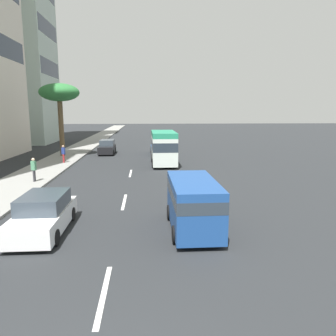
{
  "coord_description": "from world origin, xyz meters",
  "views": [
    {
      "loc": [
        -3.66,
        -1.23,
        5.15
      ],
      "look_at": [
        18.28,
        -2.82,
        1.24
      ],
      "focal_mm": 34.34,
      "sensor_mm": 36.0,
      "label": 1
    }
  ],
  "objects_px": {
    "car_lead": "(159,148)",
    "car_second": "(107,147)",
    "van_third": "(193,202)",
    "palm_tree": "(59,94)",
    "pedestrian_mid_block": "(34,168)",
    "minibus_fifth": "(164,147)",
    "pedestrian_near_lamp": "(63,153)",
    "car_fourth": "(43,215)"
  },
  "relations": [
    {
      "from": "minibus_fifth",
      "to": "palm_tree",
      "type": "relative_size",
      "value": 0.75
    },
    {
      "from": "car_second",
      "to": "palm_tree",
      "type": "height_order",
      "value": "palm_tree"
    },
    {
      "from": "car_fourth",
      "to": "car_lead",
      "type": "bearing_deg",
      "value": 166.42
    },
    {
      "from": "car_fourth",
      "to": "pedestrian_mid_block",
      "type": "distance_m",
      "value": 10.34
    },
    {
      "from": "car_fourth",
      "to": "pedestrian_near_lamp",
      "type": "distance_m",
      "value": 18.68
    },
    {
      "from": "car_fourth",
      "to": "van_third",
      "type": "bearing_deg",
      "value": 87.91
    },
    {
      "from": "minibus_fifth",
      "to": "car_lead",
      "type": "bearing_deg",
      "value": 1.0
    },
    {
      "from": "car_fourth",
      "to": "palm_tree",
      "type": "relative_size",
      "value": 0.58
    },
    {
      "from": "car_lead",
      "to": "car_fourth",
      "type": "xyz_separation_m",
      "value": [
        -25.1,
        6.06,
        0.03
      ]
    },
    {
      "from": "car_fourth",
      "to": "minibus_fifth",
      "type": "distance_m",
      "value": 18.38
    },
    {
      "from": "car_lead",
      "to": "pedestrian_mid_block",
      "type": "relative_size",
      "value": 2.8
    },
    {
      "from": "car_lead",
      "to": "pedestrian_near_lamp",
      "type": "height_order",
      "value": "pedestrian_near_lamp"
    },
    {
      "from": "pedestrian_near_lamp",
      "to": "minibus_fifth",
      "type": "bearing_deg",
      "value": -174.91
    },
    {
      "from": "car_lead",
      "to": "minibus_fifth",
      "type": "xyz_separation_m",
      "value": [
        -7.82,
        -0.14,
        1.02
      ]
    },
    {
      "from": "minibus_fifth",
      "to": "palm_tree",
      "type": "distance_m",
      "value": 13.76
    },
    {
      "from": "car_second",
      "to": "pedestrian_mid_block",
      "type": "height_order",
      "value": "pedestrian_mid_block"
    },
    {
      "from": "car_fourth",
      "to": "pedestrian_near_lamp",
      "type": "relative_size",
      "value": 2.74
    },
    {
      "from": "car_second",
      "to": "van_third",
      "type": "xyz_separation_m",
      "value": [
        -25.93,
        -6.63,
        0.47
      ]
    },
    {
      "from": "car_second",
      "to": "minibus_fifth",
      "type": "relative_size",
      "value": 0.73
    },
    {
      "from": "van_third",
      "to": "minibus_fifth",
      "type": "bearing_deg",
      "value": 0.83
    },
    {
      "from": "pedestrian_near_lamp",
      "to": "palm_tree",
      "type": "height_order",
      "value": "palm_tree"
    },
    {
      "from": "minibus_fifth",
      "to": "pedestrian_mid_block",
      "type": "distance_m",
      "value": 12.39
    },
    {
      "from": "car_lead",
      "to": "minibus_fifth",
      "type": "bearing_deg",
      "value": -179.0
    },
    {
      "from": "car_lead",
      "to": "car_second",
      "type": "distance_m",
      "value": 6.27
    },
    {
      "from": "car_lead",
      "to": "minibus_fifth",
      "type": "relative_size",
      "value": 0.8
    },
    {
      "from": "car_fourth",
      "to": "pedestrian_mid_block",
      "type": "xyz_separation_m",
      "value": [
        9.69,
        3.58,
        0.33
      ]
    },
    {
      "from": "car_second",
      "to": "van_third",
      "type": "distance_m",
      "value": 26.77
    },
    {
      "from": "van_third",
      "to": "palm_tree",
      "type": "xyz_separation_m",
      "value": [
        23.66,
        11.39,
        5.72
      ]
    },
    {
      "from": "car_second",
      "to": "van_third",
      "type": "height_order",
      "value": "van_third"
    },
    {
      "from": "palm_tree",
      "to": "pedestrian_near_lamp",
      "type": "bearing_deg",
      "value": -165.18
    },
    {
      "from": "car_second",
      "to": "car_fourth",
      "type": "relative_size",
      "value": 0.94
    },
    {
      "from": "car_second",
      "to": "car_fourth",
      "type": "height_order",
      "value": "car_second"
    },
    {
      "from": "car_second",
      "to": "minibus_fifth",
      "type": "height_order",
      "value": "minibus_fifth"
    },
    {
      "from": "car_second",
      "to": "van_third",
      "type": "relative_size",
      "value": 0.94
    },
    {
      "from": "car_lead",
      "to": "pedestrian_near_lamp",
      "type": "relative_size",
      "value": 2.81
    },
    {
      "from": "car_second",
      "to": "pedestrian_mid_block",
      "type": "xyz_separation_m",
      "value": [
        -16.0,
        3.39,
        0.29
      ]
    },
    {
      "from": "minibus_fifth",
      "to": "pedestrian_mid_block",
      "type": "height_order",
      "value": "minibus_fifth"
    },
    {
      "from": "car_lead",
      "to": "pedestrian_near_lamp",
      "type": "xyz_separation_m",
      "value": [
        -6.77,
        9.65,
        0.35
      ]
    },
    {
      "from": "van_third",
      "to": "palm_tree",
      "type": "distance_m",
      "value": 26.88
    },
    {
      "from": "pedestrian_near_lamp",
      "to": "palm_tree",
      "type": "distance_m",
      "value": 7.92
    },
    {
      "from": "car_lead",
      "to": "van_third",
      "type": "distance_m",
      "value": 25.34
    },
    {
      "from": "pedestrian_near_lamp",
      "to": "pedestrian_mid_block",
      "type": "relative_size",
      "value": 1.0
    }
  ]
}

